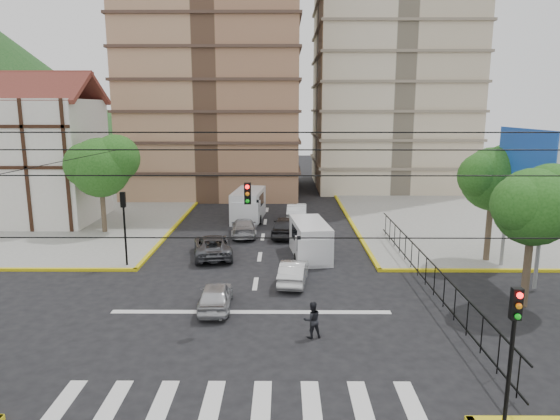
{
  "coord_description": "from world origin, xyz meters",
  "views": [
    {
      "loc": [
        1.48,
        -20.54,
        9.29
      ],
      "look_at": [
        1.32,
        5.36,
        4.0
      ],
      "focal_mm": 32.0,
      "sensor_mm": 36.0,
      "label": 1
    }
  ],
  "objects_px": {
    "car_silver_front_left": "(216,296)",
    "pedestrian_crosswalk": "(312,320)",
    "van_left_lane": "(248,206)",
    "van_right_lane": "(310,241)",
    "traffic_light_se": "(513,338)",
    "traffic_light_nw": "(124,216)",
    "car_white_front_right": "(294,272)"
  },
  "relations": [
    {
      "from": "traffic_light_se",
      "to": "van_right_lane",
      "type": "xyz_separation_m",
      "value": [
        -4.59,
        17.59,
        -2.01
      ]
    },
    {
      "from": "van_left_lane",
      "to": "car_silver_front_left",
      "type": "height_order",
      "value": "van_left_lane"
    },
    {
      "from": "van_left_lane",
      "to": "car_silver_front_left",
      "type": "xyz_separation_m",
      "value": [
        -0.25,
        -18.93,
        -0.59
      ]
    },
    {
      "from": "traffic_light_nw",
      "to": "car_white_front_right",
      "type": "relative_size",
      "value": 1.14
    },
    {
      "from": "traffic_light_se",
      "to": "van_right_lane",
      "type": "bearing_deg",
      "value": 104.64
    },
    {
      "from": "traffic_light_se",
      "to": "traffic_light_nw",
      "type": "bearing_deg",
      "value": 135.0
    },
    {
      "from": "car_silver_front_left",
      "to": "pedestrian_crosswalk",
      "type": "bearing_deg",
      "value": 143.49
    },
    {
      "from": "van_right_lane",
      "to": "car_silver_front_left",
      "type": "relative_size",
      "value": 1.4
    },
    {
      "from": "car_silver_front_left",
      "to": "pedestrian_crosswalk",
      "type": "distance_m",
      "value": 5.32
    },
    {
      "from": "van_right_lane",
      "to": "pedestrian_crosswalk",
      "type": "distance_m",
      "value": 11.2
    },
    {
      "from": "traffic_light_se",
      "to": "car_silver_front_left",
      "type": "xyz_separation_m",
      "value": [
        -9.49,
        9.43,
        -2.48
      ]
    },
    {
      "from": "van_left_lane",
      "to": "car_white_front_right",
      "type": "xyz_separation_m",
      "value": [
        3.5,
        -15.39,
        -0.59
      ]
    },
    {
      "from": "van_right_lane",
      "to": "car_silver_front_left",
      "type": "bearing_deg",
      "value": -128.08
    },
    {
      "from": "traffic_light_se",
      "to": "pedestrian_crosswalk",
      "type": "relative_size",
      "value": 2.84
    },
    {
      "from": "traffic_light_se",
      "to": "car_white_front_right",
      "type": "height_order",
      "value": "traffic_light_se"
    },
    {
      "from": "car_white_front_right",
      "to": "pedestrian_crosswalk",
      "type": "xyz_separation_m",
      "value": [
        0.63,
        -6.56,
        0.14
      ]
    },
    {
      "from": "traffic_light_nw",
      "to": "car_silver_front_left",
      "type": "xyz_separation_m",
      "value": [
        6.11,
        -6.17,
        -2.48
      ]
    },
    {
      "from": "car_white_front_right",
      "to": "pedestrian_crosswalk",
      "type": "height_order",
      "value": "pedestrian_crosswalk"
    },
    {
      "from": "traffic_light_nw",
      "to": "car_silver_front_left",
      "type": "bearing_deg",
      "value": -45.26
    },
    {
      "from": "traffic_light_se",
      "to": "van_left_lane",
      "type": "xyz_separation_m",
      "value": [
        -9.24,
        28.36,
        -1.88
      ]
    },
    {
      "from": "traffic_light_se",
      "to": "van_right_lane",
      "type": "height_order",
      "value": "traffic_light_se"
    },
    {
      "from": "van_left_lane",
      "to": "car_silver_front_left",
      "type": "bearing_deg",
      "value": -84.97
    },
    {
      "from": "car_silver_front_left",
      "to": "traffic_light_nw",
      "type": "bearing_deg",
      "value": -47.13
    },
    {
      "from": "pedestrian_crosswalk",
      "to": "van_left_lane",
      "type": "bearing_deg",
      "value": -95.57
    },
    {
      "from": "car_white_front_right",
      "to": "van_left_lane",
      "type": "bearing_deg",
      "value": -69.91
    },
    {
      "from": "traffic_light_se",
      "to": "traffic_light_nw",
      "type": "relative_size",
      "value": 1.0
    },
    {
      "from": "traffic_light_nw",
      "to": "pedestrian_crosswalk",
      "type": "bearing_deg",
      "value": -41.23
    },
    {
      "from": "traffic_light_nw",
      "to": "traffic_light_se",
      "type": "bearing_deg",
      "value": -45.0
    },
    {
      "from": "car_white_front_right",
      "to": "traffic_light_nw",
      "type": "bearing_deg",
      "value": -7.63
    },
    {
      "from": "van_left_lane",
      "to": "car_white_front_right",
      "type": "distance_m",
      "value": 15.79
    },
    {
      "from": "traffic_light_nw",
      "to": "van_right_lane",
      "type": "distance_m",
      "value": 11.36
    },
    {
      "from": "van_left_lane",
      "to": "van_right_lane",
      "type": "bearing_deg",
      "value": -60.88
    }
  ]
}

